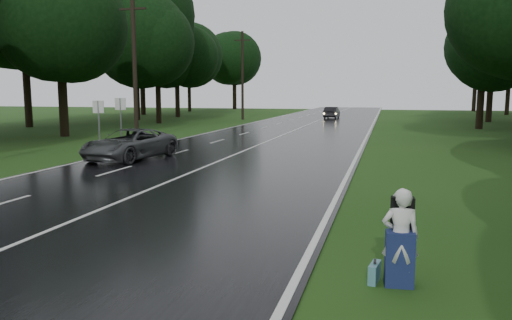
{
  "coord_description": "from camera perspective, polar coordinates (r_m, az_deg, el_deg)",
  "views": [
    {
      "loc": [
        7.17,
        -8.88,
        3.09
      ],
      "look_at": [
        3.47,
        4.99,
        1.1
      ],
      "focal_mm": 34.75,
      "sensor_mm": 36.0,
      "label": 1
    }
  ],
  "objects": [
    {
      "name": "lane_center",
      "position": [
        29.91,
        0.98,
        2.04
      ],
      "size": [
        0.12,
        140.0,
        0.01
      ],
      "primitive_type": "cube",
      "color": "silver",
      "rests_on": "road"
    },
    {
      "name": "tree_right_e",
      "position": [
        45.4,
        24.27,
        3.28
      ],
      "size": [
        7.63,
        7.63,
        11.91
      ],
      "primitive_type": null,
      "color": "black",
      "rests_on": "ground"
    },
    {
      "name": "suitcase",
      "position": [
        8.51,
        13.49,
        -12.48
      ],
      "size": [
        0.21,
        0.46,
        0.32
      ],
      "primitive_type": "cube",
      "rotation": [
        0.0,
        0.0,
        6.1
      ],
      "color": "teal",
      "rests_on": "ground"
    },
    {
      "name": "grey_car",
      "position": [
        23.11,
        -14.33,
        1.77
      ],
      "size": [
        3.0,
        5.24,
        1.38
      ],
      "primitive_type": "imported",
      "rotation": [
        0.0,
        0.0,
        6.13
      ],
      "color": "#424346",
      "rests_on": "road"
    },
    {
      "name": "road_sign_b",
      "position": [
        28.73,
        -15.18,
        1.43
      ],
      "size": [
        0.66,
        0.1,
        2.74
      ],
      "primitive_type": null,
      "color": "white",
      "rests_on": "ground"
    },
    {
      "name": "road",
      "position": [
        29.91,
        0.98,
        1.99
      ],
      "size": [
        12.0,
        140.0,
        0.04
      ],
      "primitive_type": "cube",
      "color": "black",
      "rests_on": "ground"
    },
    {
      "name": "utility_pole_far",
      "position": [
        55.34,
        -1.55,
        4.68
      ],
      "size": [
        1.8,
        0.28,
        9.6
      ],
      "primitive_type": null,
      "color": "black",
      "rests_on": "ground"
    },
    {
      "name": "tree_left_d",
      "position": [
        37.01,
        -21.14,
        2.56
      ],
      "size": [
        8.75,
        8.75,
        13.68
      ],
      "primitive_type": null,
      "color": "black",
      "rests_on": "ground"
    },
    {
      "name": "hitchhiker",
      "position": [
        8.28,
        16.28,
        -8.91
      ],
      "size": [
        0.61,
        0.56,
        1.6
      ],
      "color": "silver",
      "rests_on": "ground"
    },
    {
      "name": "tree_left_f",
      "position": [
        61.95,
        -8.99,
        4.93
      ],
      "size": [
        8.8,
        8.8,
        13.75
      ],
      "primitive_type": null,
      "color": "black",
      "rests_on": "ground"
    },
    {
      "name": "road_sign_a",
      "position": [
        26.89,
        -17.5,
        0.92
      ],
      "size": [
        0.63,
        0.1,
        2.63
      ],
      "primitive_type": null,
      "color": "white",
      "rests_on": "ground"
    },
    {
      "name": "tree_right_f",
      "position": [
        56.11,
        25.16,
        3.98
      ],
      "size": [
        8.7,
        8.7,
        13.6
      ],
      "primitive_type": null,
      "color": "black",
      "rests_on": "ground"
    },
    {
      "name": "tree_left_e",
      "position": [
        49.79,
        -11.11,
        4.18
      ],
      "size": [
        8.69,
        8.69,
        13.57
      ],
      "primitive_type": null,
      "color": "black",
      "rests_on": "ground"
    },
    {
      "name": "utility_pole_mid",
      "position": [
        32.96,
        -13.54,
        2.29
      ],
      "size": [
        1.8,
        0.28,
        9.13
      ],
      "primitive_type": null,
      "color": "black",
      "rests_on": "ground"
    },
    {
      "name": "ground",
      "position": [
        11.82,
        -23.33,
        -7.92
      ],
      "size": [
        160.0,
        160.0,
        0.0
      ],
      "primitive_type": "plane",
      "color": "#214514",
      "rests_on": "ground"
    },
    {
      "name": "far_car",
      "position": [
        57.85,
        8.72,
        5.42
      ],
      "size": [
        1.52,
        4.04,
        1.32
      ],
      "primitive_type": "imported",
      "rotation": [
        0.0,
        0.0,
        3.11
      ],
      "color": "black",
      "rests_on": "road"
    }
  ]
}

